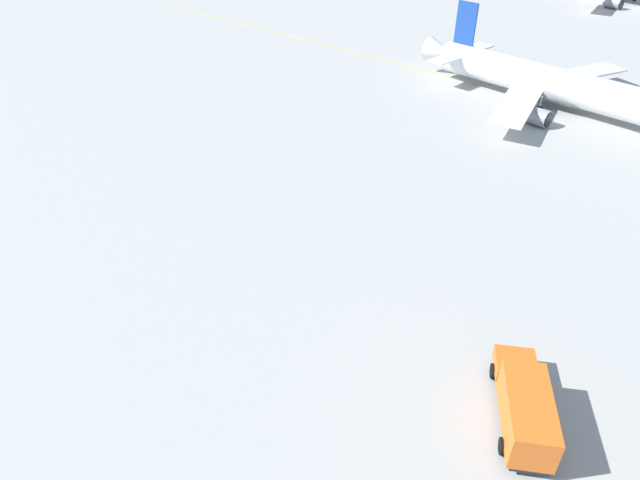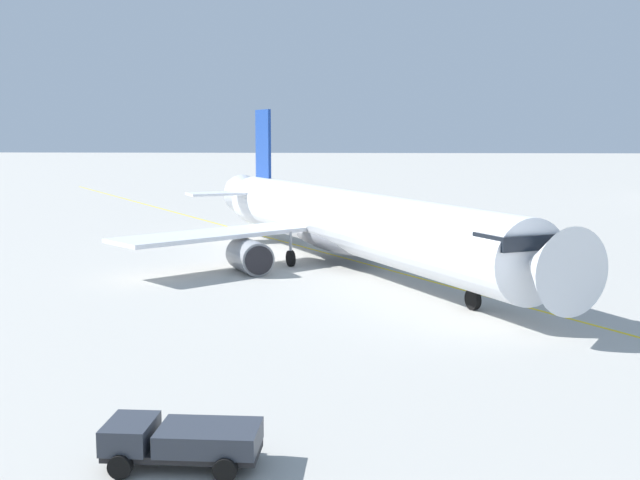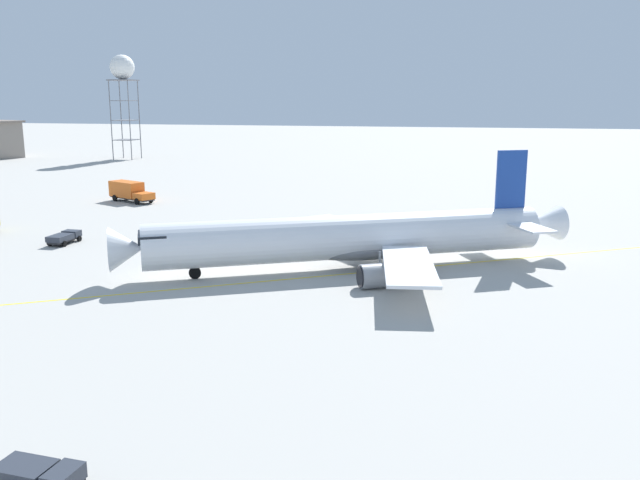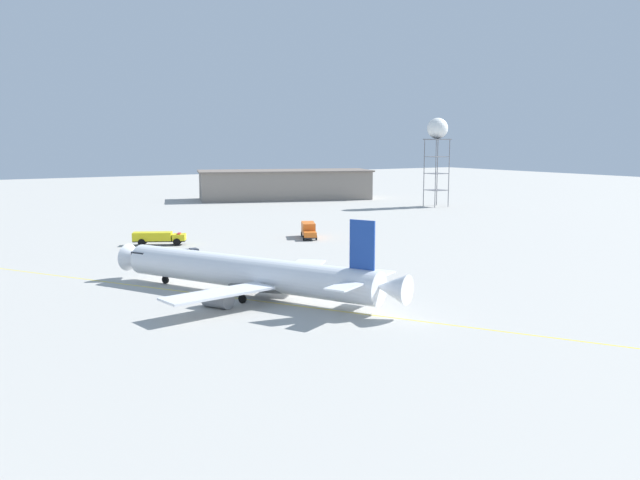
{
  "view_description": "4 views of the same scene",
  "coord_description": "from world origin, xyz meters",
  "px_view_note": "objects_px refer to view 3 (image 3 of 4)",
  "views": [
    {
      "loc": [
        46.84,
        60.74,
        28.38
      ],
      "look_at": [
        38.26,
        32.14,
        7.45
      ],
      "focal_mm": 31.49,
      "sensor_mm": 36.0,
      "label": 1
    },
    {
      "loc": [
        -5.12,
        56.83,
        9.06
      ],
      "look_at": [
        -2.31,
        5.82,
        2.23
      ],
      "focal_mm": 45.35,
      "sensor_mm": 36.0,
      "label": 2
    },
    {
      "loc": [
        -65.07,
        -8.15,
        16.15
      ],
      "look_at": [
        -3.71,
        5.8,
        2.59
      ],
      "focal_mm": 37.52,
      "sensor_mm": 36.0,
      "label": 3
    },
    {
      "loc": [
        -40.78,
        -74.96,
        20.12
      ],
      "look_at": [
        13.11,
        12.92,
        4.73
      ],
      "focal_mm": 37.84,
      "sensor_mm": 36.0,
      "label": 4
    }
  ],
  "objects_px": {
    "airliner_main": "(354,239)",
    "catering_truck_truck": "(129,191)",
    "baggage_truck_truck_extra": "(39,476)",
    "radar_tower": "(122,71)",
    "baggage_truck_truck": "(64,237)"
  },
  "relations": [
    {
      "from": "airliner_main",
      "to": "catering_truck_truck",
      "type": "bearing_deg",
      "value": -65.88
    },
    {
      "from": "baggage_truck_truck_extra",
      "to": "catering_truck_truck",
      "type": "bearing_deg",
      "value": 119.96
    },
    {
      "from": "catering_truck_truck",
      "to": "radar_tower",
      "type": "bearing_deg",
      "value": 144.64
    },
    {
      "from": "baggage_truck_truck_extra",
      "to": "radar_tower",
      "type": "distance_m",
      "value": 157.71
    },
    {
      "from": "airliner_main",
      "to": "baggage_truck_truck",
      "type": "relative_size",
      "value": 9.75
    },
    {
      "from": "airliner_main",
      "to": "radar_tower",
      "type": "height_order",
      "value": "radar_tower"
    },
    {
      "from": "baggage_truck_truck_extra",
      "to": "airliner_main",
      "type": "bearing_deg",
      "value": 85.01
    },
    {
      "from": "baggage_truck_truck",
      "to": "catering_truck_truck",
      "type": "height_order",
      "value": "catering_truck_truck"
    },
    {
      "from": "airliner_main",
      "to": "baggage_truck_truck_extra",
      "type": "distance_m",
      "value": 39.89
    },
    {
      "from": "airliner_main",
      "to": "catering_truck_truck",
      "type": "relative_size",
      "value": 4.73
    },
    {
      "from": "baggage_truck_truck_extra",
      "to": "radar_tower",
      "type": "bearing_deg",
      "value": 121.42
    },
    {
      "from": "baggage_truck_truck",
      "to": "catering_truck_truck",
      "type": "distance_m",
      "value": 30.52
    },
    {
      "from": "catering_truck_truck",
      "to": "baggage_truck_truck_extra",
      "type": "height_order",
      "value": "catering_truck_truck"
    },
    {
      "from": "baggage_truck_truck",
      "to": "catering_truck_truck",
      "type": "xyz_separation_m",
      "value": [
        29.47,
        7.89,
        0.95
      ]
    },
    {
      "from": "catering_truck_truck",
      "to": "radar_tower",
      "type": "relative_size",
      "value": 0.33
    }
  ]
}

